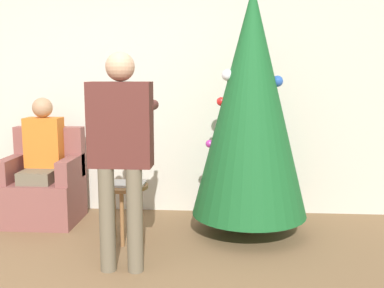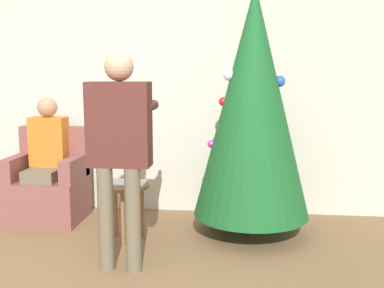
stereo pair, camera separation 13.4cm
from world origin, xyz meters
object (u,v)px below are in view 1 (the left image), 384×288
at_px(side_stool, 125,194).
at_px(person_standing, 121,141).
at_px(armchair, 44,188).
at_px(christmas_tree, 251,103).
at_px(person_seated, 42,155).

bearing_deg(side_stool, person_standing, -79.49).
height_order(armchair, side_stool, armchair).
height_order(christmas_tree, armchair, christmas_tree).
distance_m(person_seated, person_standing, 1.50).
bearing_deg(armchair, person_standing, -45.37).
bearing_deg(person_seated, person_standing, -44.76).
distance_m(armchair, person_standing, 1.62).
bearing_deg(armchair, person_seated, -90.00).
distance_m(person_seated, side_stool, 1.08).
distance_m(christmas_tree, armchair, 2.24).
bearing_deg(person_seated, christmas_tree, -5.39).
bearing_deg(christmas_tree, person_seated, 174.61).
height_order(person_seated, side_stool, person_seated).
bearing_deg(side_stool, christmas_tree, 13.53).
height_order(christmas_tree, person_standing, christmas_tree).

